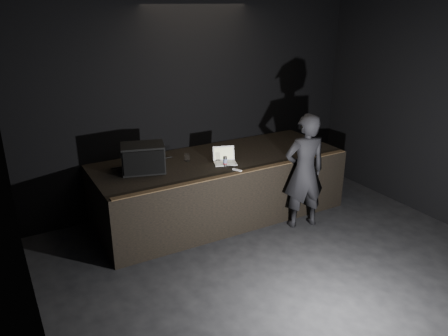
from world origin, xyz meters
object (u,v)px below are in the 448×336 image
object	(u,v)px
stage_riser	(220,187)
beer_can	(225,161)
stage_monitor	(143,158)
laptop	(225,159)
person	(304,171)

from	to	relation	value
stage_riser	beer_can	xyz separation A→B (m)	(-0.10, -0.36, 0.58)
stage_riser	stage_monitor	xyz separation A→B (m)	(-1.25, 0.04, 0.70)
stage_monitor	laptop	xyz separation A→B (m)	(1.22, -0.25, -0.14)
beer_can	stage_monitor	bearing A→B (deg)	160.88
laptop	beer_can	xyz separation A→B (m)	(-0.07, -0.15, 0.02)
laptop	person	size ratio (longest dim) A/B	0.23
laptop	person	distance (m)	1.24
beer_can	laptop	bearing A→B (deg)	63.40
stage_riser	laptop	world-z (taller)	laptop
beer_can	stage_riser	bearing A→B (deg)	73.91
person	stage_riser	bearing A→B (deg)	-32.65
laptop	beer_can	size ratio (longest dim) A/B	2.72
stage_riser	laptop	distance (m)	0.60
stage_monitor	beer_can	size ratio (longest dim) A/B	4.64
stage_riser	stage_monitor	bearing A→B (deg)	178.25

